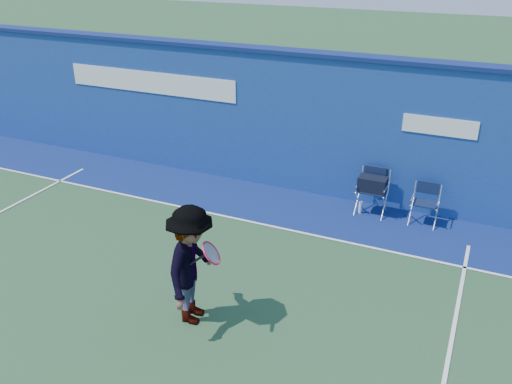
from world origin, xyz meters
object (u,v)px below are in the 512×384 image
at_px(directors_chair_right, 424,212).
at_px(water_bottle, 360,207).
at_px(directors_chair_left, 372,195).
at_px(tennis_player, 192,265).

relative_size(directors_chair_right, water_bottle, 3.11).
bearing_deg(directors_chair_right, directors_chair_left, 178.82).
xyz_separation_m(directors_chair_left, water_bottle, (-0.19, -0.10, -0.27)).
bearing_deg(water_bottle, directors_chair_right, 3.53).
bearing_deg(tennis_player, directors_chair_right, 59.29).
height_order(directors_chair_left, directors_chair_right, directors_chair_left).
bearing_deg(directors_chair_right, tennis_player, -120.71).
height_order(directors_chair_right, tennis_player, tennis_player).
relative_size(directors_chair_left, directors_chair_right, 1.16).
bearing_deg(tennis_player, water_bottle, 72.29).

